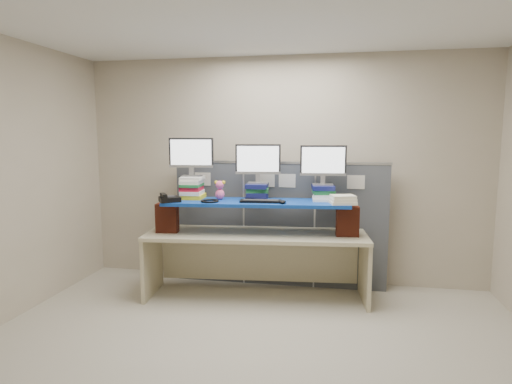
% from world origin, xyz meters
% --- Properties ---
extents(room, '(5.00, 4.00, 2.80)m').
position_xyz_m(room, '(0.00, 0.00, 1.40)').
color(room, '#BFB29D').
rests_on(room, ground).
extents(cubicle_partition, '(2.60, 0.06, 1.53)m').
position_xyz_m(cubicle_partition, '(-0.00, 1.78, 0.77)').
color(cubicle_partition, '#444850').
rests_on(cubicle_partition, ground).
extents(desk, '(2.52, 0.95, 0.75)m').
position_xyz_m(desk, '(-0.20, 1.32, 0.60)').
color(desk, beige).
rests_on(desk, ground).
extents(brick_pier_left, '(0.25, 0.15, 0.33)m').
position_xyz_m(brick_pier_left, '(-1.19, 1.17, 0.91)').
color(brick_pier_left, maroon).
rests_on(brick_pier_left, desk).
extents(brick_pier_right, '(0.25, 0.15, 0.33)m').
position_xyz_m(brick_pier_right, '(0.81, 1.36, 0.91)').
color(brick_pier_right, maroon).
rests_on(brick_pier_right, desk).
extents(blue_board, '(2.08, 0.70, 0.04)m').
position_xyz_m(blue_board, '(-0.20, 1.32, 1.10)').
color(blue_board, navy).
rests_on(blue_board, brick_pier_left).
extents(book_stack_left, '(0.27, 0.32, 0.25)m').
position_xyz_m(book_stack_left, '(-0.95, 1.36, 1.24)').
color(book_stack_left, yellow).
rests_on(book_stack_left, blue_board).
extents(book_stack_center, '(0.28, 0.32, 0.18)m').
position_xyz_m(book_stack_center, '(-0.21, 1.43, 1.20)').
color(book_stack_center, navy).
rests_on(book_stack_center, blue_board).
extents(book_stack_right, '(0.28, 0.32, 0.17)m').
position_xyz_m(book_stack_right, '(0.53, 1.50, 1.20)').
color(book_stack_right, white).
rests_on(book_stack_right, blue_board).
extents(monitor_left, '(0.51, 0.16, 0.44)m').
position_xyz_m(monitor_left, '(-0.96, 1.36, 1.62)').
color(monitor_left, '#99999E').
rests_on(monitor_left, book_stack_left).
extents(monitor_center, '(0.51, 0.16, 0.44)m').
position_xyz_m(monitor_center, '(-0.20, 1.43, 1.55)').
color(monitor_center, '#99999E').
rests_on(monitor_center, book_stack_center).
extents(monitor_right, '(0.51, 0.16, 0.44)m').
position_xyz_m(monitor_right, '(0.53, 1.50, 1.54)').
color(monitor_right, '#99999E').
rests_on(monitor_right, book_stack_right).
extents(keyboard, '(0.46, 0.18, 0.03)m').
position_xyz_m(keyboard, '(-0.13, 1.23, 1.13)').
color(keyboard, black).
rests_on(keyboard, blue_board).
extents(mouse, '(0.09, 0.13, 0.04)m').
position_xyz_m(mouse, '(0.12, 1.18, 1.13)').
color(mouse, black).
rests_on(mouse, blue_board).
extents(desk_phone, '(0.29, 0.28, 0.09)m').
position_xyz_m(desk_phone, '(-1.12, 1.08, 1.15)').
color(desk_phone, black).
rests_on(desk_phone, blue_board).
extents(headset, '(0.20, 0.20, 0.02)m').
position_xyz_m(headset, '(-0.68, 1.15, 1.13)').
color(headset, black).
rests_on(headset, blue_board).
extents(plush_toy, '(0.13, 0.09, 0.22)m').
position_xyz_m(plush_toy, '(-0.62, 1.34, 1.23)').
color(plush_toy, pink).
rests_on(plush_toy, blue_board).
extents(binder_stack, '(0.31, 0.27, 0.09)m').
position_xyz_m(binder_stack, '(0.75, 1.28, 1.16)').
color(binder_stack, white).
rests_on(binder_stack, blue_board).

